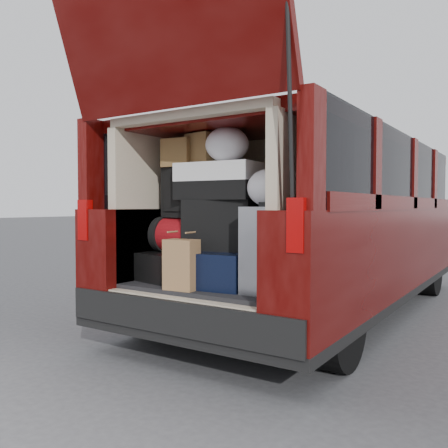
# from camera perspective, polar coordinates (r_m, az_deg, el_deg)

# --- Properties ---
(ground) EXTENTS (80.00, 80.00, 0.00)m
(ground) POSITION_cam_1_polar(r_m,az_deg,el_deg) (3.52, -2.33, -16.46)
(ground) COLOR #3D3D3F
(ground) RESTS_ON ground
(minivan) EXTENTS (1.90, 5.35, 2.77)m
(minivan) POSITION_cam_1_polar(r_m,az_deg,el_deg) (4.96, 10.30, -0.32)
(minivan) COLOR black
(minivan) RESTS_ON ground
(load_floor) EXTENTS (1.24, 1.05, 0.55)m
(load_floor) POSITION_cam_1_polar(r_m,az_deg,el_deg) (3.66, 0.24, -11.24)
(load_floor) COLOR black
(load_floor) RESTS_ON ground
(black_hardshell) EXTENTS (0.49, 0.61, 0.21)m
(black_hardshell) POSITION_cam_1_polar(r_m,az_deg,el_deg) (3.74, -5.93, -5.01)
(black_hardshell) COLOR black
(black_hardshell) RESTS_ON load_floor
(navy_hardshell) EXTENTS (0.53, 0.63, 0.25)m
(navy_hardshell) POSITION_cam_1_polar(r_m,az_deg,el_deg) (3.44, -0.08, -5.33)
(navy_hardshell) COLOR black
(navy_hardshell) RESTS_ON load_floor
(silver_roller) EXTENTS (0.25, 0.39, 0.57)m
(silver_roller) POSITION_cam_1_polar(r_m,az_deg,el_deg) (3.16, 5.42, -3.10)
(silver_roller) COLOR silver
(silver_roller) RESTS_ON load_floor
(kraft_bag) EXTENTS (0.24, 0.16, 0.35)m
(kraft_bag) POSITION_cam_1_polar(r_m,az_deg,el_deg) (3.26, -5.14, -4.89)
(kraft_bag) COLOR #9E7747
(kraft_bag) RESTS_ON load_floor
(red_duffel) EXTENTS (0.44, 0.30, 0.27)m
(red_duffel) POSITION_cam_1_polar(r_m,az_deg,el_deg) (3.66, -5.23, -1.34)
(red_duffel) COLOR #A10E16
(red_duffel) RESTS_ON black_hardshell
(black_soft_case) EXTENTS (0.56, 0.40, 0.37)m
(black_soft_case) POSITION_cam_1_polar(r_m,az_deg,el_deg) (3.47, -0.31, -0.12)
(black_soft_case) COLOR black
(black_soft_case) RESTS_ON navy_hardshell
(backpack) EXTENTS (0.30, 0.21, 0.39)m
(backpack) POSITION_cam_1_polar(r_m,az_deg,el_deg) (3.69, -5.30, 3.80)
(backpack) COLOR black
(backpack) RESTS_ON red_duffel
(twotone_duffel) EXTENTS (0.62, 0.35, 0.27)m
(twotone_duffel) POSITION_cam_1_polar(r_m,az_deg,el_deg) (3.48, -0.65, 5.14)
(twotone_duffel) COLOR white
(twotone_duffel) RESTS_ON black_soft_case
(grocery_sack_lower) EXTENTS (0.26, 0.22, 0.21)m
(grocery_sack_lower) POSITION_cam_1_polar(r_m,az_deg,el_deg) (3.71, -5.30, 8.45)
(grocery_sack_lower) COLOR olive
(grocery_sack_lower) RESTS_ON backpack
(grocery_sack_upper) EXTENTS (0.26, 0.23, 0.23)m
(grocery_sack_upper) POSITION_cam_1_polar(r_m,az_deg,el_deg) (3.64, -2.42, 8.97)
(grocery_sack_upper) COLOR olive
(grocery_sack_upper) RESTS_ON twotone_duffel
(plastic_bag_center) EXTENTS (0.37, 0.36, 0.26)m
(plastic_bag_center) POSITION_cam_1_polar(r_m,az_deg,el_deg) (3.47, 0.36, 9.53)
(plastic_bag_center) COLOR white
(plastic_bag_center) RESTS_ON twotone_duffel
(plastic_bag_right) EXTENTS (0.34, 0.32, 0.25)m
(plastic_bag_right) POSITION_cam_1_polar(r_m,az_deg,el_deg) (3.16, 5.38, 4.36)
(plastic_bag_right) COLOR white
(plastic_bag_right) RESTS_ON silver_roller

